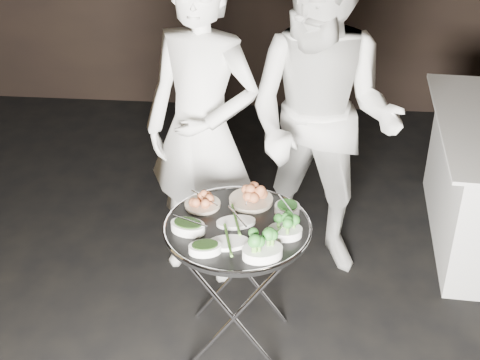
# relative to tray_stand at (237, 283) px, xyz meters

# --- Properties ---
(tray_stand) EXTENTS (0.52, 0.44, 0.77)m
(tray_stand) POSITION_rel_tray_stand_xyz_m (0.00, 0.00, 0.00)
(tray_stand) COLOR silver
(tray_stand) RESTS_ON floor
(serving_tray) EXTENTS (0.72, 0.72, 0.04)m
(serving_tray) POSITION_rel_tray_stand_xyz_m (0.00, -0.00, 0.34)
(serving_tray) COLOR black
(serving_tray) RESTS_ON tray_stand
(potato_plate_a) EXTENTS (0.19, 0.19, 0.07)m
(potato_plate_a) POSITION_rel_tray_stand_xyz_m (-0.19, 0.16, 0.38)
(potato_plate_a) COLOR beige
(potato_plate_a) RESTS_ON serving_tray
(potato_plate_b) EXTENTS (0.22, 0.22, 0.08)m
(potato_plate_b) POSITION_rel_tray_stand_xyz_m (0.05, 0.22, 0.39)
(potato_plate_b) COLOR beige
(potato_plate_b) RESTS_ON serving_tray
(greens_bowl) EXTENTS (0.12, 0.12, 0.07)m
(greens_bowl) POSITION_rel_tray_stand_xyz_m (0.23, 0.13, 0.39)
(greens_bowl) COLOR silver
(greens_bowl) RESTS_ON serving_tray
(asparagus_plate_a) EXTENTS (0.21, 0.15, 0.04)m
(asparagus_plate_a) POSITION_rel_tray_stand_xyz_m (-0.01, 0.02, 0.37)
(asparagus_plate_a) COLOR silver
(asparagus_plate_a) RESTS_ON serving_tray
(asparagus_plate_b) EXTENTS (0.22, 0.15, 0.04)m
(asparagus_plate_b) POSITION_rel_tray_stand_xyz_m (-0.03, -0.15, 0.37)
(asparagus_plate_b) COLOR silver
(asparagus_plate_b) RESTS_ON serving_tray
(spinach_bowl_a) EXTENTS (0.19, 0.15, 0.07)m
(spinach_bowl_a) POSITION_rel_tray_stand_xyz_m (-0.23, -0.06, 0.38)
(spinach_bowl_a) COLOR silver
(spinach_bowl_a) RESTS_ON serving_tray
(spinach_bowl_b) EXTENTS (0.17, 0.13, 0.06)m
(spinach_bowl_b) POSITION_rel_tray_stand_xyz_m (-0.13, -0.22, 0.38)
(spinach_bowl_b) COLOR silver
(spinach_bowl_b) RESTS_ON serving_tray
(broccoli_bowl_a) EXTENTS (0.18, 0.14, 0.07)m
(broccoli_bowl_a) POSITION_rel_tray_stand_xyz_m (0.23, -0.06, 0.38)
(broccoli_bowl_a) COLOR silver
(broccoli_bowl_a) RESTS_ON serving_tray
(broccoli_bowl_b) EXTENTS (0.22, 0.18, 0.08)m
(broccoli_bowl_b) POSITION_rel_tray_stand_xyz_m (0.13, -0.23, 0.39)
(broccoli_bowl_b) COLOR silver
(broccoli_bowl_b) RESTS_ON serving_tray
(serving_utensils) EXTENTS (0.58, 0.45, 0.01)m
(serving_utensils) POSITION_rel_tray_stand_xyz_m (0.02, 0.07, 0.40)
(serving_utensils) COLOR silver
(serving_utensils) RESTS_ON serving_tray
(waiter_left) EXTENTS (0.79, 0.64, 1.87)m
(waiter_left) POSITION_rel_tray_stand_xyz_m (-0.26, 0.68, 0.50)
(waiter_left) COLOR white
(waiter_left) RESTS_ON floor
(waiter_right) EXTENTS (1.13, 1.01, 1.93)m
(waiter_right) POSITION_rel_tray_stand_xyz_m (0.41, 0.80, 0.54)
(waiter_right) COLOR white
(waiter_right) RESTS_ON floor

